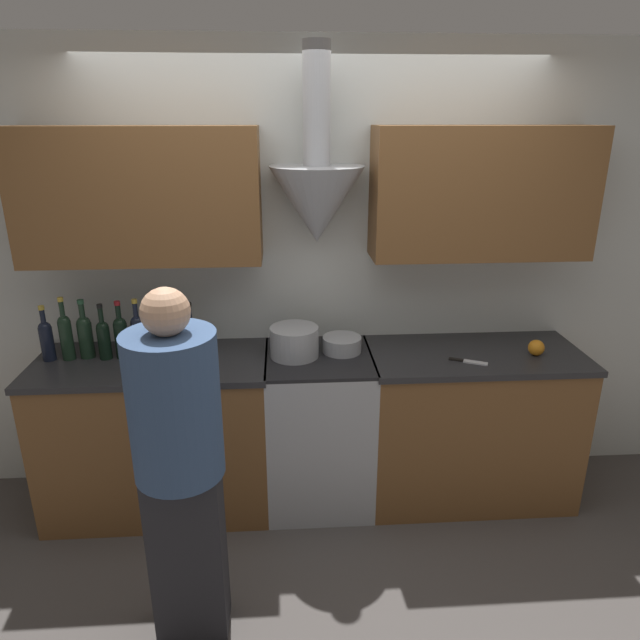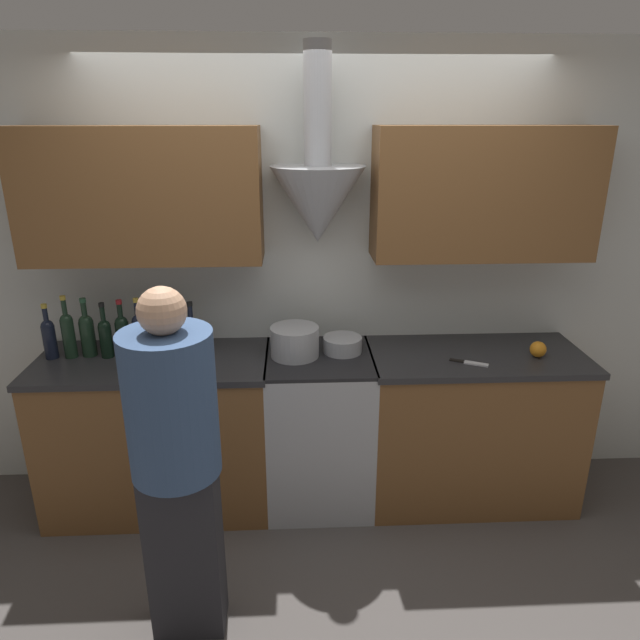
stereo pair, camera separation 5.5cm
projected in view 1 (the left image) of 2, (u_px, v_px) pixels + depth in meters
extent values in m
plane|color=#4C4744|center=(322.00, 529.00, 3.21)|extent=(12.00, 12.00, 0.00)
cube|color=silver|center=(315.00, 276.00, 3.37)|extent=(8.40, 0.06, 2.60)
cone|color=#A8AAAF|center=(317.00, 205.00, 3.06)|extent=(0.51, 0.51, 0.41)
cylinder|color=#A8AAAF|center=(317.00, 105.00, 2.89)|extent=(0.14, 0.14, 0.60)
cube|color=brown|center=(140.00, 196.00, 2.98)|extent=(1.26, 0.32, 0.70)
cube|color=brown|center=(482.00, 193.00, 3.09)|extent=(1.19, 0.32, 0.70)
cube|color=brown|center=(159.00, 437.00, 3.29)|extent=(1.26, 0.60, 0.89)
cube|color=#28282B|center=(151.00, 363.00, 3.14)|extent=(1.28, 0.62, 0.03)
cube|color=brown|center=(468.00, 426.00, 3.41)|extent=(1.19, 0.60, 0.89)
cube|color=#28282B|center=(476.00, 355.00, 3.25)|extent=(1.22, 0.62, 0.03)
cube|color=#A8AAAF|center=(319.00, 430.00, 3.35)|extent=(0.60, 0.60, 0.91)
cube|color=black|center=(322.00, 464.00, 3.08)|extent=(0.42, 0.01, 0.41)
cube|color=black|center=(319.00, 358.00, 3.19)|extent=(0.60, 0.60, 0.02)
cube|color=#A8AAAF|center=(316.00, 349.00, 3.46)|extent=(0.60, 0.06, 0.10)
cylinder|color=black|center=(47.00, 344.00, 3.11)|extent=(0.07, 0.07, 0.19)
sphere|color=black|center=(45.00, 328.00, 3.08)|extent=(0.07, 0.07, 0.07)
cylinder|color=black|center=(43.00, 317.00, 3.05)|extent=(0.03, 0.03, 0.09)
cylinder|color=gold|center=(41.00, 308.00, 3.04)|extent=(0.03, 0.03, 0.02)
cylinder|color=black|center=(67.00, 340.00, 3.11)|extent=(0.07, 0.07, 0.22)
sphere|color=black|center=(64.00, 322.00, 3.08)|extent=(0.07, 0.07, 0.07)
cylinder|color=black|center=(62.00, 310.00, 3.06)|extent=(0.03, 0.03, 0.10)
cylinder|color=gold|center=(60.00, 299.00, 3.03)|extent=(0.03, 0.03, 0.02)
cylinder|color=black|center=(86.00, 340.00, 3.14)|extent=(0.08, 0.08, 0.20)
sphere|color=black|center=(84.00, 323.00, 3.11)|extent=(0.08, 0.08, 0.08)
cylinder|color=black|center=(82.00, 312.00, 3.09)|extent=(0.03, 0.03, 0.09)
cylinder|color=#234C33|center=(80.00, 302.00, 3.07)|extent=(0.03, 0.03, 0.02)
cylinder|color=black|center=(105.00, 343.00, 3.13)|extent=(0.07, 0.07, 0.18)
sphere|color=black|center=(102.00, 327.00, 3.10)|extent=(0.07, 0.07, 0.07)
cylinder|color=black|center=(101.00, 316.00, 3.07)|extent=(0.03, 0.03, 0.09)
cylinder|color=black|center=(99.00, 306.00, 3.05)|extent=(0.03, 0.03, 0.02)
cylinder|color=black|center=(122.00, 341.00, 3.14)|extent=(0.07, 0.07, 0.20)
sphere|color=black|center=(120.00, 324.00, 3.11)|extent=(0.07, 0.07, 0.07)
cylinder|color=black|center=(118.00, 313.00, 3.08)|extent=(0.03, 0.03, 0.09)
cylinder|color=maroon|center=(117.00, 303.00, 3.07)|extent=(0.03, 0.03, 0.02)
cylinder|color=black|center=(139.00, 340.00, 3.13)|extent=(0.07, 0.07, 0.21)
sphere|color=black|center=(137.00, 322.00, 3.10)|extent=(0.07, 0.07, 0.07)
cylinder|color=black|center=(135.00, 311.00, 3.08)|extent=(0.03, 0.03, 0.09)
cylinder|color=gold|center=(134.00, 301.00, 3.06)|extent=(0.03, 0.03, 0.02)
cylinder|color=black|center=(158.00, 340.00, 3.16)|extent=(0.07, 0.07, 0.19)
sphere|color=black|center=(156.00, 323.00, 3.12)|extent=(0.07, 0.07, 0.07)
cylinder|color=black|center=(155.00, 312.00, 3.10)|extent=(0.03, 0.03, 0.10)
cylinder|color=maroon|center=(154.00, 300.00, 3.08)|extent=(0.03, 0.03, 0.02)
cylinder|color=black|center=(174.00, 339.00, 3.15)|extent=(0.08, 0.08, 0.20)
sphere|color=black|center=(172.00, 322.00, 3.12)|extent=(0.08, 0.08, 0.08)
cylinder|color=black|center=(171.00, 310.00, 3.09)|extent=(0.03, 0.03, 0.11)
cylinder|color=gold|center=(170.00, 298.00, 3.07)|extent=(0.03, 0.03, 0.02)
cylinder|color=black|center=(191.00, 340.00, 3.16)|extent=(0.07, 0.07, 0.18)
sphere|color=black|center=(190.00, 325.00, 3.13)|extent=(0.07, 0.07, 0.07)
cylinder|color=black|center=(189.00, 314.00, 3.11)|extent=(0.03, 0.03, 0.09)
cylinder|color=black|center=(189.00, 305.00, 3.09)|extent=(0.03, 0.03, 0.02)
cylinder|color=#A8AAAF|center=(294.00, 342.00, 3.16)|extent=(0.27, 0.27, 0.17)
cylinder|color=#A8AAAF|center=(342.00, 344.00, 3.23)|extent=(0.22, 0.22, 0.09)
sphere|color=orange|center=(536.00, 348.00, 3.18)|extent=(0.09, 0.09, 0.09)
cube|color=silver|center=(475.00, 363.00, 3.09)|extent=(0.13, 0.09, 0.01)
cube|color=black|center=(456.00, 360.00, 3.13)|extent=(0.08, 0.05, 0.01)
cube|color=#28282D|center=(189.00, 552.00, 2.47)|extent=(0.31, 0.20, 0.82)
cylinder|color=#38517A|center=(174.00, 406.00, 2.23)|extent=(0.36, 0.36, 0.61)
sphere|color=tan|center=(165.00, 312.00, 2.10)|extent=(0.19, 0.19, 0.19)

